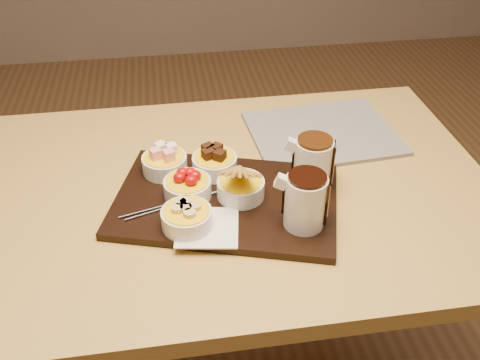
{
  "coord_description": "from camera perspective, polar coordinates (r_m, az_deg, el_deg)",
  "views": [
    {
      "loc": [
        -0.11,
        -0.94,
        1.46
      ],
      "look_at": [
        0.03,
        -0.06,
        0.81
      ],
      "focal_mm": 40.0,
      "sensor_mm": 36.0,
      "label": 1
    }
  ],
  "objects": [
    {
      "name": "serving_board",
      "position": [
        1.13,
        -1.51,
        -2.22
      ],
      "size": [
        0.53,
        0.42,
        0.02
      ],
      "primitive_type": "cube",
      "rotation": [
        0.0,
        0.0,
        -0.3
      ],
      "color": "black",
      "rests_on": "dining_table"
    },
    {
      "name": "newspaper",
      "position": [
        1.37,
        8.79,
        4.98
      ],
      "size": [
        0.38,
        0.31,
        0.01
      ],
      "primitive_type": "cube",
      "rotation": [
        0.0,
        0.0,
        0.08
      ],
      "color": "beige",
      "rests_on": "dining_table"
    },
    {
      "name": "bowl_bananas",
      "position": [
        1.04,
        -5.69,
        -4.11
      ],
      "size": [
        0.1,
        0.1,
        0.04
      ],
      "primitive_type": "cylinder",
      "color": "silver",
      "rests_on": "serving_board"
    },
    {
      "name": "bowl_biscotti",
      "position": [
        1.11,
        0.08,
        -0.92
      ],
      "size": [
        0.1,
        0.1,
        0.04
      ],
      "primitive_type": "cylinder",
      "color": "silver",
      "rests_on": "serving_board"
    },
    {
      "name": "fondue_skewers",
      "position": [
        1.11,
        -6.35,
        -2.24
      ],
      "size": [
        0.1,
        0.26,
        0.01
      ],
      "primitive_type": null,
      "rotation": [
        0.0,
        0.0,
        -1.31
      ],
      "color": "silver",
      "rests_on": "serving_board"
    },
    {
      "name": "bowl_strawberries",
      "position": [
        1.12,
        -5.61,
        -0.89
      ],
      "size": [
        0.1,
        0.1,
        0.04
      ],
      "primitive_type": "cylinder",
      "color": "silver",
      "rests_on": "serving_board"
    },
    {
      "name": "dining_table",
      "position": [
        1.25,
        -1.64,
        -4.28
      ],
      "size": [
        1.2,
        0.8,
        0.75
      ],
      "color": "#BD9946",
      "rests_on": "ground"
    },
    {
      "name": "pitcher_milk_chocolate",
      "position": [
        1.13,
        7.78,
        1.72
      ],
      "size": [
        0.1,
        0.1,
        0.11
      ],
      "primitive_type": "cylinder",
      "rotation": [
        0.0,
        0.0,
        -0.3
      ],
      "color": "silver",
      "rests_on": "serving_board"
    },
    {
      "name": "bowl_marshmallows",
      "position": [
        1.2,
        -8.03,
        1.71
      ],
      "size": [
        0.1,
        0.1,
        0.04
      ],
      "primitive_type": "cylinder",
      "color": "silver",
      "rests_on": "serving_board"
    },
    {
      "name": "pitcher_dark_chocolate",
      "position": [
        1.03,
        6.98,
        -2.32
      ],
      "size": [
        0.1,
        0.1,
        0.11
      ],
      "primitive_type": "cylinder",
      "rotation": [
        0.0,
        0.0,
        -0.3
      ],
      "color": "silver",
      "rests_on": "serving_board"
    },
    {
      "name": "bowl_cake",
      "position": [
        1.19,
        -2.72,
        1.7
      ],
      "size": [
        0.1,
        0.1,
        0.04
      ],
      "primitive_type": "cylinder",
      "color": "silver",
      "rests_on": "serving_board"
    },
    {
      "name": "napkin",
      "position": [
        1.05,
        -3.5,
        -5.06
      ],
      "size": [
        0.14,
        0.14,
        0.0
      ],
      "primitive_type": "cube",
      "rotation": [
        0.0,
        0.0,
        -0.16
      ],
      "color": "white",
      "rests_on": "serving_board"
    }
  ]
}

